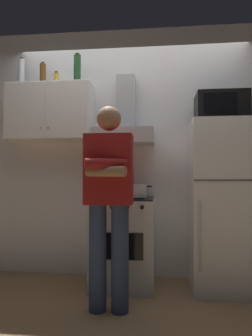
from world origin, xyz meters
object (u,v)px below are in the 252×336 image
(refrigerator, at_px, (222,205))
(microwave, at_px, (221,108))
(bottle_spice_jar, at_px, (56,79))
(bottle_vodka_clear, at_px, (21,73))
(cooking_pot, at_px, (136,191))
(bottle_wine_green, at_px, (77,69))
(upper_cabinet, at_px, (51,113))
(person_standing, at_px, (109,198))
(range_hood, at_px, (125,126))
(stove_oven, at_px, (124,241))
(bottle_beer_brown, at_px, (43,75))

(refrigerator, xyz_separation_m, microwave, (-0.00, 0.02, 0.94))
(bottle_spice_jar, height_order, bottle_vodka_clear, bottle_vodka_clear)
(cooking_pot, relative_size, bottle_wine_green, 0.93)
(upper_cabinet, distance_m, microwave, 1.75)
(person_standing, bearing_deg, bottle_vodka_clear, 145.21)
(upper_cabinet, relative_size, bottle_wine_green, 2.71)
(person_standing, xyz_separation_m, bottle_spice_jar, (-0.70, 0.75, 1.22))
(range_hood, bearing_deg, upper_cabinet, -179.91)
(upper_cabinet, height_order, bottle_wine_green, bottle_wine_green)
(bottle_wine_green, bearing_deg, range_hood, 0.58)
(bottle_vodka_clear, bearing_deg, bottle_wine_green, -3.40)
(person_standing, xyz_separation_m, bottle_wine_green, (-0.46, 0.73, 1.31))
(stove_oven, distance_m, refrigerator, 1.02)
(cooking_pot, distance_m, bottle_wine_green, 1.45)
(range_hood, relative_size, cooking_pot, 2.43)
(refrigerator, bearing_deg, range_hood, 172.45)
(stove_oven, xyz_separation_m, bottle_vodka_clear, (-1.15, 0.16, 1.77))
(person_standing, distance_m, bottle_beer_brown, 1.72)
(stove_oven, distance_m, bottle_vodka_clear, 2.12)
(stove_oven, distance_m, person_standing, 0.77)
(cooking_pot, relative_size, bottle_spice_jar, 2.03)
(bottle_wine_green, bearing_deg, microwave, -4.01)
(stove_oven, bearing_deg, upper_cabinet, 171.10)
(bottle_spice_jar, bearing_deg, refrigerator, -4.72)
(microwave, height_order, person_standing, microwave)
(person_standing, distance_m, bottle_wine_green, 1.57)
(microwave, distance_m, bottle_wine_green, 1.54)
(bottle_spice_jar, bearing_deg, cooking_pot, -16.50)
(range_hood, relative_size, bottle_wine_green, 2.26)
(cooking_pot, bearing_deg, bottle_spice_jar, 163.50)
(person_standing, relative_size, bottle_beer_brown, 6.07)
(microwave, bearing_deg, bottle_beer_brown, 175.42)
(bottle_beer_brown, bearing_deg, upper_cabinet, -21.36)
(bottle_beer_brown, bearing_deg, stove_oven, -10.47)
(person_standing, bearing_deg, microwave, 32.00)
(cooking_pot, xyz_separation_m, bottle_wine_green, (-0.64, 0.24, 1.27))
(bottle_spice_jar, bearing_deg, bottle_beer_brown, 170.43)
(cooking_pot, bearing_deg, range_hood, 117.88)
(upper_cabinet, distance_m, bottle_spice_jar, 0.37)
(stove_oven, distance_m, microwave, 1.62)
(upper_cabinet, xyz_separation_m, refrigerator, (1.75, -0.12, -0.95))
(upper_cabinet, distance_m, bottle_wine_green, 0.54)
(bottle_beer_brown, bearing_deg, bottle_vodka_clear, -177.96)
(refrigerator, relative_size, cooking_pot, 5.19)
(bottle_vodka_clear, bearing_deg, microwave, -3.82)
(person_standing, height_order, bottle_beer_brown, bottle_beer_brown)
(bottle_wine_green, bearing_deg, person_standing, -57.59)
(range_hood, relative_size, microwave, 1.56)
(microwave, xyz_separation_m, bottle_beer_brown, (-1.86, 0.15, 0.44))
(bottle_beer_brown, height_order, bottle_spice_jar, bottle_beer_brown)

